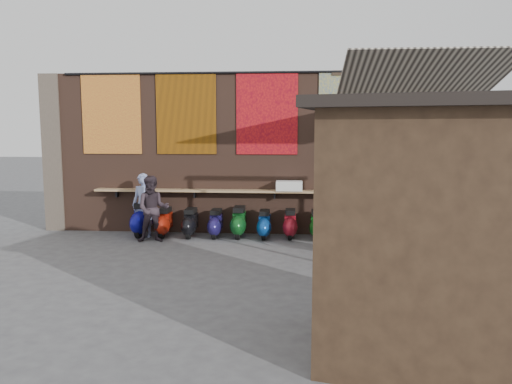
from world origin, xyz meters
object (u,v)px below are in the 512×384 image
scooter_stool_2 (190,223)px  scooter_stool_8 (344,224)px  scooter_stool_6 (290,224)px  scooter_stool_1 (164,222)px  scooter_stool_0 (142,219)px  market_stall (445,238)px  shopper_navy (387,221)px  shopper_grey (442,220)px  scooter_stool_5 (264,225)px  diner_right (153,209)px  scooter_stool_7 (317,225)px  shopper_tan (359,216)px  scooter_stool_9 (371,225)px  diner_left (144,205)px  scooter_stool_3 (216,224)px  scooter_stool_4 (239,222)px  shelf_box (289,186)px

scooter_stool_2 → scooter_stool_8: scooter_stool_8 is taller
scooter_stool_6 → scooter_stool_1: bearing=-178.8°
scooter_stool_0 → market_stall: bearing=-48.7°
shopper_navy → shopper_grey: (1.14, 0.32, -0.02)m
scooter_stool_0 → scooter_stool_5: (3.02, -0.06, -0.08)m
diner_right → scooter_stool_7: bearing=-3.2°
shopper_tan → market_stall: bearing=-145.8°
scooter_stool_5 → scooter_stool_6: bearing=7.5°
scooter_stool_9 → shopper_navy: size_ratio=0.45×
scooter_stool_2 → diner_left: diner_left is taller
scooter_stool_3 → market_stall: market_stall is taller
shopper_navy → shopper_tan: 0.69m
scooter_stool_1 → scooter_stool_5: bearing=-0.3°
scooter_stool_0 → scooter_stool_8: size_ratio=1.09×
scooter_stool_9 → shopper_tan: 1.72m
scooter_stool_1 → diner_right: bearing=-99.8°
scooter_stool_6 → shopper_navy: 2.92m
scooter_stool_6 → diner_left: bearing=-178.3°
scooter_stool_9 → scooter_stool_2: bearing=179.8°
scooter_stool_8 → market_stall: size_ratio=0.28×
scooter_stool_5 → scooter_stool_0: bearing=178.9°
scooter_stool_4 → diner_right: 2.08m
scooter_stool_0 → scooter_stool_9: size_ratio=1.14×
scooter_stool_9 → scooter_stool_4: bearing=178.4°
diner_left → market_stall: 8.16m
scooter_stool_1 → scooter_stool_8: bearing=0.5°
shopper_grey → scooter_stool_4: bearing=5.0°
shelf_box → market_stall: market_stall is taller
scooter_stool_2 → scooter_stool_8: bearing=0.7°
scooter_stool_4 → scooter_stool_9: bearing=-1.6°
scooter_stool_1 → scooter_stool_6: 3.08m
scooter_stool_0 → shopper_tan: 5.34m
scooter_stool_0 → shelf_box: bearing=4.4°
scooter_stool_5 → shopper_navy: bearing=-39.6°
scooter_stool_0 → market_stall: market_stall is taller
scooter_stool_4 → scooter_stool_1: bearing=-178.1°
scooter_stool_0 → shopper_navy: (5.53, -2.14, 0.44)m
scooter_stool_9 → market_stall: market_stall is taller
scooter_stool_2 → scooter_stool_5: bearing=-0.2°
scooter_stool_0 → diner_left: bearing=-46.9°
diner_right → market_stall: (4.98, -5.57, 0.64)m
scooter_stool_7 → scooter_stool_8: 0.66m
diner_left → shopper_grey: bearing=-11.4°
scooter_stool_8 → scooter_stool_9: 0.62m
shopper_grey → scooter_stool_1: bearing=12.1°
shelf_box → market_stall: size_ratio=0.22×
scooter_stool_3 → scooter_stool_9: size_ratio=0.93×
diner_left → shopper_grey: (6.60, -1.74, 0.05)m
shelf_box → shopper_navy: shopper_navy is taller
shelf_box → scooter_stool_7: bearing=-24.2°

